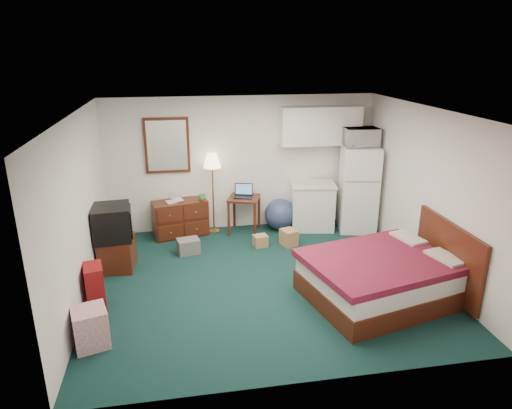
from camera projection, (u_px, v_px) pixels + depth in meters
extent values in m
cube|color=#0F2E2B|center=(264.00, 280.00, 6.86)|extent=(5.00, 4.50, 0.01)
cube|color=white|center=(265.00, 112.00, 6.04)|extent=(5.00, 4.50, 0.01)
cube|color=white|center=(242.00, 164.00, 8.54)|extent=(5.00, 0.01, 2.50)
cube|color=white|center=(309.00, 276.00, 4.35)|extent=(5.00, 0.01, 2.50)
cube|color=white|center=(79.00, 212.00, 6.04)|extent=(0.01, 4.50, 2.50)
cube|color=white|center=(427.00, 192.00, 6.86)|extent=(0.01, 4.50, 2.50)
sphere|color=navy|center=(280.00, 214.00, 8.69)|extent=(0.63, 0.63, 0.60)
imported|color=white|center=(361.00, 135.00, 8.22)|extent=(0.60, 0.34, 0.41)
imported|color=brown|center=(166.00, 198.00, 8.15)|extent=(0.15, 0.06, 0.20)
imported|color=brown|center=(173.00, 195.00, 8.25)|extent=(0.18, 0.07, 0.24)
imported|color=#478536|center=(202.00, 197.00, 8.31)|extent=(0.16, 0.15, 0.13)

